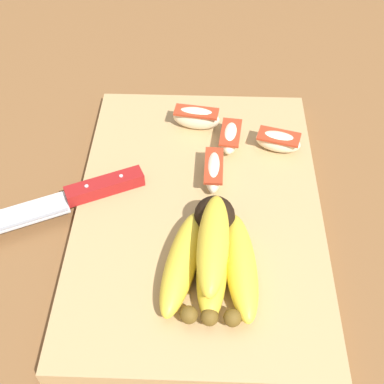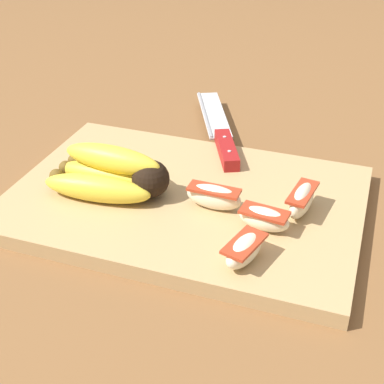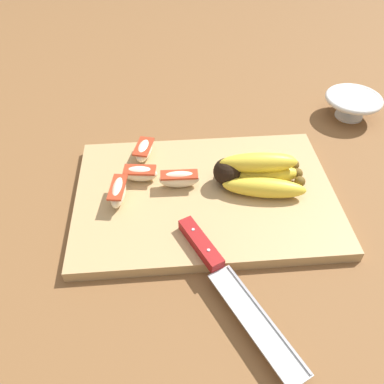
{
  "view_description": "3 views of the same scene",
  "coord_description": "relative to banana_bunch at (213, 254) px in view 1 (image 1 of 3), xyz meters",
  "views": [
    {
      "loc": [
        0.4,
        0.02,
        0.51
      ],
      "look_at": [
        -0.03,
        0.01,
        0.03
      ],
      "focal_mm": 47.76,
      "sensor_mm": 36.0,
      "label": 1
    },
    {
      "loc": [
        -0.23,
        0.59,
        0.41
      ],
      "look_at": [
        -0.03,
        0.03,
        0.03
      ],
      "focal_mm": 52.3,
      "sensor_mm": 36.0,
      "label": 2
    },
    {
      "loc": [
        -0.08,
        -0.48,
        0.5
      ],
      "look_at": [
        -0.04,
        0.0,
        0.04
      ],
      "focal_mm": 37.54,
      "sensor_mm": 36.0,
      "label": 3
    }
  ],
  "objects": [
    {
      "name": "apple_wedge_near",
      "position": [
        -0.13,
        0.0,
        -0.01
      ],
      "size": [
        0.07,
        0.03,
        0.03
      ],
      "color": "#F4E5C1",
      "rests_on": "cutting_board"
    },
    {
      "name": "ground_plane",
      "position": [
        -0.07,
        -0.03,
        -0.04
      ],
      "size": [
        6.0,
        6.0,
        0.0
      ],
      "primitive_type": "plane",
      "color": "brown"
    },
    {
      "name": "apple_wedge_extra",
      "position": [
        -0.2,
        0.02,
        -0.01
      ],
      "size": [
        0.06,
        0.03,
        0.03
      ],
      "color": "#F4E5C1",
      "rests_on": "cutting_board"
    },
    {
      "name": "apple_wedge_far",
      "position": [
        -0.2,
        0.09,
        -0.01
      ],
      "size": [
        0.04,
        0.07,
        0.03
      ],
      "color": "#F4E5C1",
      "rests_on": "cutting_board"
    },
    {
      "name": "cutting_board",
      "position": [
        -0.09,
        -0.02,
        -0.03
      ],
      "size": [
        0.45,
        0.3,
        0.02
      ],
      "primitive_type": "cube",
      "color": "tan",
      "rests_on": "ground_plane"
    },
    {
      "name": "chefs_knife",
      "position": [
        -0.09,
        -0.18,
        -0.02
      ],
      "size": [
        0.14,
        0.27,
        0.02
      ],
      "color": "silver",
      "rests_on": "cutting_board"
    },
    {
      "name": "apple_wedge_middle",
      "position": [
        -0.24,
        -0.02,
        -0.01
      ],
      "size": [
        0.03,
        0.07,
        0.04
      ],
      "color": "#F4E5C1",
      "rests_on": "cutting_board"
    },
    {
      "name": "banana_bunch",
      "position": [
        0.0,
        0.0,
        0.0
      ],
      "size": [
        0.16,
        0.12,
        0.06
      ],
      "color": "black",
      "rests_on": "cutting_board"
    }
  ]
}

